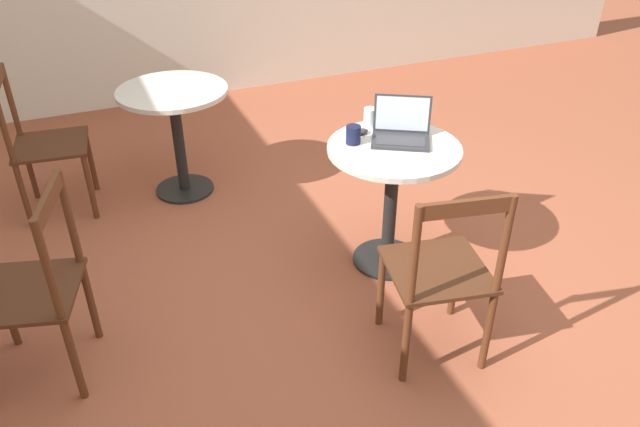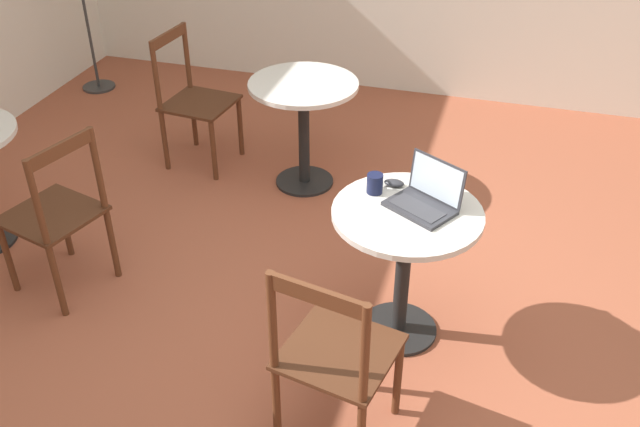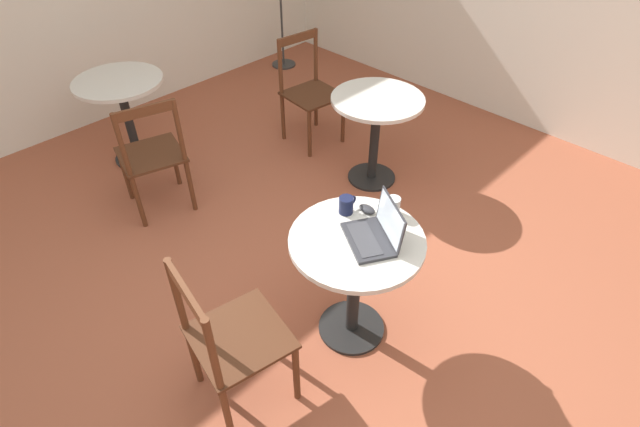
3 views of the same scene
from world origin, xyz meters
TOP-DOWN VIEW (x-y plane):
  - ground_plane at (0.00, 0.00)m, footprint 16.00×16.00m
  - cafe_table_near at (0.20, -0.27)m, footprint 0.71×0.71m
  - cafe_table_mid at (1.48, 0.64)m, footprint 0.71×0.71m
  - cafe_table_far at (0.26, 2.32)m, footprint 0.71×0.71m
  - chair_near_left at (-0.54, -0.12)m, footprint 0.52×0.52m
  - chair_mid_back at (1.57, 1.47)m, footprint 0.48×0.48m
  - chair_far_front at (0.05, 1.56)m, footprint 0.54×0.54m
  - laptop at (0.26, -0.33)m, footprint 0.35×0.38m
  - mouse at (0.40, -0.16)m, footprint 0.06×0.10m
  - mug at (0.32, -0.08)m, footprint 0.12×0.08m
  - drinking_glass at (0.49, -0.27)m, footprint 0.07×0.07m

SIDE VIEW (x-z plane):
  - ground_plane at x=0.00m, z-range 0.00..0.00m
  - chair_near_left at x=-0.54m, z-range 0.00..0.94m
  - chair_mid_back at x=1.57m, z-range 0.00..0.94m
  - chair_far_front at x=0.05m, z-range 0.00..0.94m
  - cafe_table_near at x=0.20m, z-range 0.19..0.93m
  - cafe_table_mid at x=1.48m, z-range 0.19..0.93m
  - cafe_table_far at x=0.26m, z-range 0.19..0.93m
  - mouse at x=0.40m, z-range 0.74..0.77m
  - laptop at x=0.26m, z-range 0.68..0.90m
  - mug at x=0.32m, z-range 0.74..0.84m
  - drinking_glass at x=0.49m, z-range 0.74..0.84m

